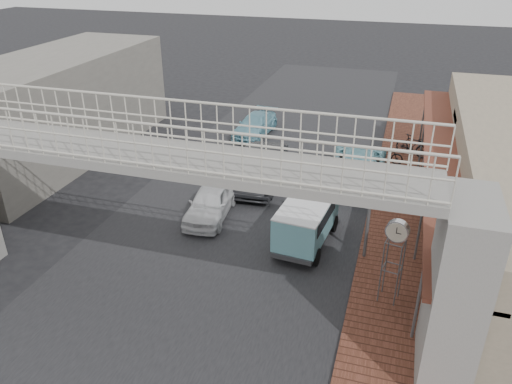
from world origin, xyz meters
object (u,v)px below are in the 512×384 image
Objects in this scene: motorcycle_near at (386,154)px; arrow_sign at (399,187)px; dark_sedan at (261,168)px; white_hatchback at (211,202)px; motorcycle_far at (412,146)px; street_clock at (397,235)px; angkot_van at (307,218)px; angkot_curb at (359,164)px; angkot_far at (255,125)px.

arrow_sign is at bearing -165.93° from motorcycle_near.
white_hatchback is at bearing -111.32° from dark_sedan.
motorcycle_far is 12.33m from street_clock.
angkot_van reaches higher than motorcycle_far.
angkot_curb is 4.09m from motorcycle_far.
arrow_sign is (-0.10, 2.22, 0.47)m from street_clock.
angkot_van is 8.69m from motorcycle_near.
arrow_sign is at bearing -155.86° from motorcycle_far.
angkot_curb is at bearing 172.04° from motorcycle_far.
arrow_sign is (7.13, -1.21, 2.25)m from white_hatchback.
motorcycle_far is (6.54, 5.27, -0.16)m from dark_sedan.
angkot_far is 11.81m from angkot_van.
white_hatchback is at bearing 172.53° from angkot_van.
motorcycle_far is (2.34, 3.35, -0.09)m from angkot_curb.
white_hatchback is 9.80m from motorcycle_near.
angkot_van is 1.06× the size of arrow_sign.
dark_sedan is 6.53m from angkot_far.
angkot_far is at bearing -36.89° from angkot_curb.
dark_sedan is 1.33× the size of angkot_van.
white_hatchback is at bearing 42.47° from angkot_curb.
angkot_far is at bearing 134.21° from street_clock.
street_clock is at bearing -93.66° from arrow_sign.
angkot_van is at bearing -59.78° from dark_sedan.
white_hatchback is at bearing 164.14° from arrow_sign.
dark_sedan is 1.74× the size of street_clock.
arrow_sign is at bearing 102.33° from angkot_curb.
angkot_van is at bearing -17.76° from white_hatchback.
angkot_far is at bearing 105.29° from dark_sedan.
white_hatchback is 1.02× the size of angkot_van.
motorcycle_far is at bearing 80.94° from arrow_sign.
street_clock is at bearing -30.31° from white_hatchback.
motorcycle_far is at bearing -33.81° from motorcycle_near.
angkot_curb is 2.92× the size of motorcycle_far.
white_hatchback is 4.24m from angkot_van.
street_clock reaches higher than angkot_curb.
motorcycle_far is at bearing -128.17° from angkot_curb.
arrow_sign is (3.02, -0.27, 1.79)m from angkot_van.
angkot_curb is (4.20, 1.92, -0.06)m from dark_sedan.
motorcycle_near is 0.50× the size of arrow_sign.
motorcycle_far reaches higher than angkot_far.
dark_sedan is 5.38m from angkot_van.
angkot_far is 8.76m from motorcycle_far.
motorcycle_near is at bearing 164.02° from motorcycle_far.
dark_sedan reaches higher than white_hatchback.
angkot_curb is 3.06× the size of motorcycle_near.
white_hatchback is 11.61m from motorcycle_far.
angkot_van is at bearing 76.30° from angkot_curb.
dark_sedan is 8.40m from motorcycle_far.
angkot_far is (-2.17, 6.16, -0.22)m from dark_sedan.
angkot_far is 1.10× the size of angkot_van.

